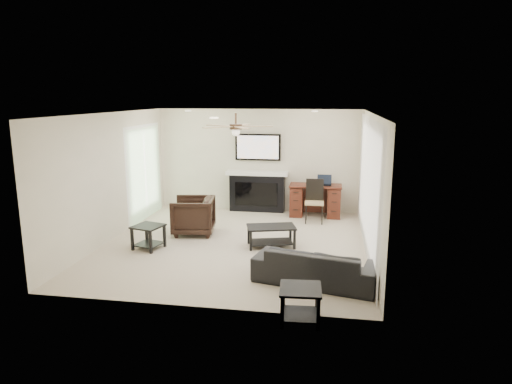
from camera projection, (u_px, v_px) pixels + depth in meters
room_shell at (246, 157)px, 8.56m from camera, size 5.50×5.54×2.52m
sofa at (316, 266)px, 6.95m from camera, size 1.99×1.13×0.55m
armchair at (193, 216)px, 9.42m from camera, size 0.96×0.94×0.77m
coffee_table at (271, 236)px, 8.65m from camera, size 1.00×0.72×0.40m
end_table_near at (300, 304)px, 5.78m from camera, size 0.55×0.55×0.45m
end_table_left at (149, 237)px, 8.53m from camera, size 0.62×0.62×0.45m
fireplace_unit at (257, 173)px, 11.16m from camera, size 1.52×0.34×1.91m
desk at (315, 201)px, 10.80m from camera, size 1.22×0.56×0.76m
desk_chair at (314, 201)px, 10.24m from camera, size 0.43×0.45×0.97m
laptop at (324, 180)px, 10.64m from camera, size 0.33×0.24×0.23m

